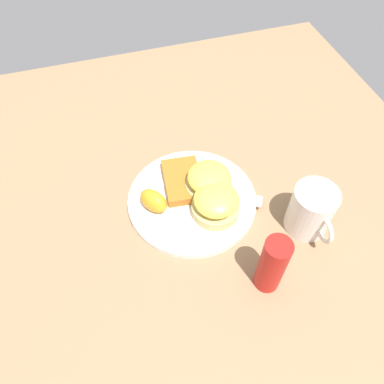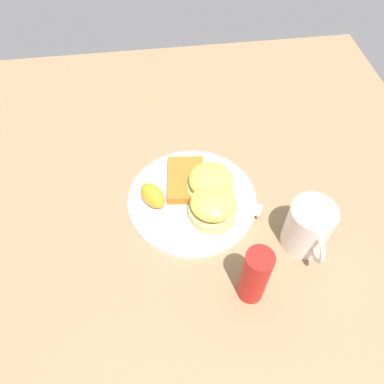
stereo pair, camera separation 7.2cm
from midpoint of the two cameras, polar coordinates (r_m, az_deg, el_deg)
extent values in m
plane|color=#846647|center=(0.75, -2.75, -1.74)|extent=(1.10, 1.10, 0.00)
cylinder|color=silver|center=(0.75, -2.77, -1.43)|extent=(0.25, 0.25, 0.01)
cylinder|color=tan|center=(0.71, 0.71, -2.67)|extent=(0.09, 0.09, 0.02)
ellipsoid|color=yellow|center=(0.69, 0.74, -1.31)|extent=(0.08, 0.08, 0.04)
cylinder|color=tan|center=(0.74, -0.22, 0.69)|extent=(0.09, 0.09, 0.02)
ellipsoid|color=yellow|center=(0.72, -0.23, 2.09)|extent=(0.08, 0.08, 0.04)
cube|color=#A45C1E|center=(0.76, -4.16, 1.56)|extent=(0.12, 0.08, 0.02)
ellipsoid|color=orange|center=(0.71, -8.70, -1.71)|extent=(0.07, 0.06, 0.04)
cube|color=silver|center=(0.75, -4.32, 0.58)|extent=(0.07, 0.11, 0.00)
cube|color=silver|center=(0.74, 6.15, -1.41)|extent=(0.04, 0.05, 0.00)
cylinder|color=silver|center=(0.70, 14.88, -2.87)|extent=(0.08, 0.08, 0.10)
torus|color=silver|center=(0.68, 16.65, -5.70)|extent=(0.05, 0.01, 0.05)
cylinder|color=#B21914|center=(0.62, 8.81, -11.17)|extent=(0.04, 0.04, 0.13)
camera|label=1|loc=(0.04, -92.87, -3.83)|focal=35.00mm
camera|label=2|loc=(0.04, 87.13, 3.83)|focal=35.00mm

